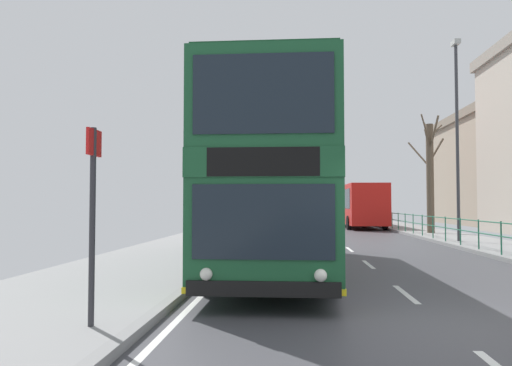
% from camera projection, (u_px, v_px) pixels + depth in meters
% --- Properties ---
extents(ground, '(15.80, 140.00, 0.20)m').
position_uv_depth(ground, '(396.00, 323.00, 7.21)').
color(ground, '#414146').
extents(double_decker_bus_main, '(2.79, 11.56, 4.41)m').
position_uv_depth(double_decker_bus_main, '(277.00, 184.00, 13.43)').
color(double_decker_bus_main, '#19512D').
rests_on(double_decker_bus_main, ground).
extents(background_bus_far_lane, '(2.87, 10.88, 3.15)m').
position_uv_depth(background_bus_far_lane, '(359.00, 205.00, 37.61)').
color(background_bus_far_lane, red).
rests_on(background_bus_far_lane, ground).
extents(pedestrian_railing_far_kerb, '(0.05, 25.26, 1.07)m').
position_uv_depth(pedestrian_railing_far_kerb, '(452.00, 226.00, 20.74)').
color(pedestrian_railing_far_kerb, '#236B4C').
rests_on(pedestrian_railing_far_kerb, ground).
extents(bus_stop_sign_near, '(0.08, 0.44, 2.65)m').
position_uv_depth(bus_stop_sign_near, '(93.00, 203.00, 6.68)').
color(bus_stop_sign_near, '#2D2D33').
rests_on(bus_stop_sign_near, ground).
extents(street_lamp_far_side, '(0.28, 0.60, 8.88)m').
position_uv_depth(street_lamp_far_side, '(457.00, 126.00, 21.95)').
color(street_lamp_far_side, '#38383D').
rests_on(street_lamp_far_side, ground).
extents(bare_tree_far_00, '(1.92, 2.91, 6.52)m').
position_uv_depth(bare_tree_far_00, '(430.00, 174.00, 28.19)').
color(bare_tree_far_00, brown).
rests_on(bare_tree_far_00, ground).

